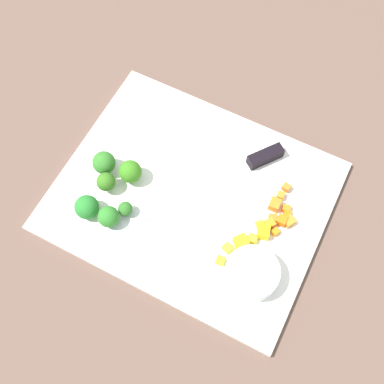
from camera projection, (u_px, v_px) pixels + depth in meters
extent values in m
plane|color=brown|center=(192.00, 197.00, 0.84)|extent=(4.00, 4.00, 0.00)
cube|color=white|center=(192.00, 196.00, 0.84)|extent=(0.45, 0.37, 0.01)
cylinder|color=white|center=(252.00, 274.00, 0.75)|extent=(0.09, 0.09, 0.03)
cube|color=silver|center=(153.00, 208.00, 0.82)|extent=(0.13, 0.16, 0.00)
cube|color=black|center=(265.00, 156.00, 0.85)|extent=(0.06, 0.06, 0.02)
cube|color=orange|center=(286.00, 208.00, 0.81)|extent=(0.02, 0.01, 0.01)
cube|color=orange|center=(270.00, 224.00, 0.80)|extent=(0.02, 0.02, 0.01)
cube|color=orange|center=(280.00, 196.00, 0.82)|extent=(0.01, 0.01, 0.01)
cube|color=orange|center=(289.00, 221.00, 0.80)|extent=(0.02, 0.02, 0.01)
cube|color=orange|center=(287.00, 214.00, 0.81)|extent=(0.01, 0.01, 0.01)
cube|color=orange|center=(273.00, 218.00, 0.80)|extent=(0.02, 0.02, 0.01)
cube|color=orange|center=(286.00, 188.00, 0.83)|extent=(0.02, 0.01, 0.01)
cube|color=orange|center=(275.00, 232.00, 0.80)|extent=(0.01, 0.01, 0.01)
cube|color=orange|center=(275.00, 205.00, 0.81)|extent=(0.02, 0.02, 0.02)
cube|color=orange|center=(259.00, 226.00, 0.80)|extent=(0.02, 0.02, 0.01)
cube|color=orange|center=(282.00, 220.00, 0.80)|extent=(0.02, 0.02, 0.02)
cube|color=yellow|center=(228.00, 248.00, 0.78)|extent=(0.02, 0.02, 0.01)
cube|color=yellow|center=(241.00, 242.00, 0.79)|extent=(0.03, 0.03, 0.02)
cube|color=yellow|center=(220.00, 261.00, 0.77)|extent=(0.02, 0.01, 0.01)
cube|color=yellow|center=(263.00, 232.00, 0.79)|extent=(0.02, 0.03, 0.02)
cube|color=yellow|center=(252.00, 239.00, 0.79)|extent=(0.02, 0.02, 0.01)
cylinder|color=#80BA64|center=(126.00, 212.00, 0.81)|extent=(0.01, 0.01, 0.01)
sphere|color=#2D6A25|center=(125.00, 209.00, 0.80)|extent=(0.02, 0.02, 0.02)
cylinder|color=#80AD62|center=(131.00, 176.00, 0.84)|extent=(0.01, 0.01, 0.01)
sphere|color=#367B1C|center=(130.00, 172.00, 0.82)|extent=(0.04, 0.04, 0.04)
cylinder|color=#80AD5C|center=(108.00, 186.00, 0.83)|extent=(0.01, 0.01, 0.01)
sphere|color=#346E1E|center=(106.00, 182.00, 0.81)|extent=(0.03, 0.03, 0.03)
cylinder|color=#95AD65|center=(89.00, 211.00, 0.81)|extent=(0.01, 0.01, 0.01)
sphere|color=#25772A|center=(87.00, 207.00, 0.80)|extent=(0.04, 0.04, 0.04)
cylinder|color=#8FB55B|center=(110.00, 220.00, 0.80)|extent=(0.01, 0.01, 0.01)
sphere|color=#2C7828|center=(108.00, 217.00, 0.79)|extent=(0.04, 0.04, 0.04)
cylinder|color=#8CAC5E|center=(106.00, 167.00, 0.84)|extent=(0.01, 0.01, 0.01)
sphere|color=#307327|center=(104.00, 163.00, 0.83)|extent=(0.04, 0.04, 0.04)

